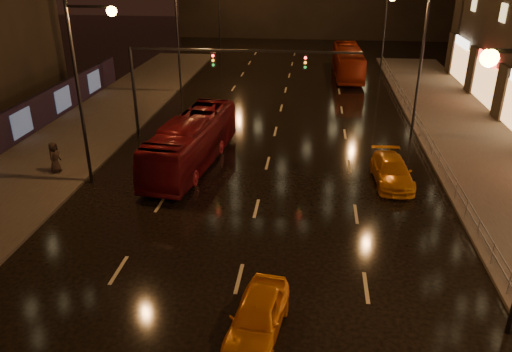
{
  "coord_description": "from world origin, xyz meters",
  "views": [
    {
      "loc": [
        2.59,
        -12.28,
        11.94
      ],
      "look_at": [
        0.16,
        8.49,
        2.5
      ],
      "focal_mm": 35.0,
      "sensor_mm": 36.0,
      "label": 1
    }
  ],
  "objects_px": {
    "bus_red": "(192,142)",
    "bus_curb": "(348,62)",
    "pedestrian_c": "(54,157)",
    "taxi_far": "(392,171)",
    "taxi_near": "(257,316)"
  },
  "relations": [
    {
      "from": "bus_red",
      "to": "pedestrian_c",
      "type": "height_order",
      "value": "bus_red"
    },
    {
      "from": "taxi_far",
      "to": "pedestrian_c",
      "type": "height_order",
      "value": "pedestrian_c"
    },
    {
      "from": "bus_red",
      "to": "taxi_far",
      "type": "distance_m",
      "value": 11.81
    },
    {
      "from": "bus_red",
      "to": "taxi_far",
      "type": "xyz_separation_m",
      "value": [
        11.72,
        -1.23,
        -0.8
      ]
    },
    {
      "from": "bus_red",
      "to": "bus_curb",
      "type": "distance_m",
      "value": 27.12
    },
    {
      "from": "bus_red",
      "to": "bus_curb",
      "type": "xyz_separation_m",
      "value": [
        10.54,
        24.99,
        0.03
      ]
    },
    {
      "from": "bus_red",
      "to": "taxi_far",
      "type": "height_order",
      "value": "bus_red"
    },
    {
      "from": "taxi_far",
      "to": "bus_curb",
      "type": "bearing_deg",
      "value": 89.42
    },
    {
      "from": "bus_red",
      "to": "pedestrian_c",
      "type": "distance_m",
      "value": 7.93
    },
    {
      "from": "bus_red",
      "to": "bus_curb",
      "type": "relative_size",
      "value": 0.98
    },
    {
      "from": "taxi_far",
      "to": "pedestrian_c",
      "type": "bearing_deg",
      "value": -179.89
    },
    {
      "from": "bus_curb",
      "to": "taxi_near",
      "type": "height_order",
      "value": "bus_curb"
    },
    {
      "from": "bus_curb",
      "to": "pedestrian_c",
      "type": "bearing_deg",
      "value": -125.03
    },
    {
      "from": "taxi_near",
      "to": "pedestrian_c",
      "type": "distance_m",
      "value": 17.77
    },
    {
      "from": "bus_red",
      "to": "taxi_far",
      "type": "bearing_deg",
      "value": 0.65
    }
  ]
}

